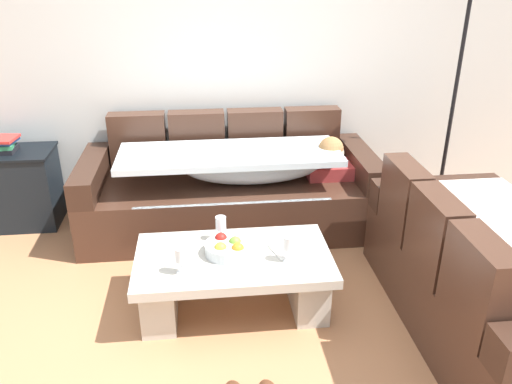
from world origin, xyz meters
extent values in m
plane|color=#B4784E|center=(0.00, 0.00, 0.00)|extent=(14.00, 14.00, 0.00)
cube|color=silver|center=(0.00, 2.15, 1.35)|extent=(9.00, 0.10, 2.70)
cube|color=#43291D|center=(-0.04, 1.60, 0.21)|extent=(2.32, 0.92, 0.42)
cube|color=#43291D|center=(-0.78, 1.98, 0.65)|extent=(0.46, 0.16, 0.46)
cube|color=#43291D|center=(-0.29, 1.98, 0.65)|extent=(0.46, 0.16, 0.46)
cube|color=#43291D|center=(0.20, 1.98, 0.65)|extent=(0.46, 0.16, 0.46)
cube|color=#43291D|center=(0.69, 1.98, 0.65)|extent=(0.46, 0.16, 0.46)
cube|color=#352117|center=(-1.12, 1.60, 0.52)|extent=(0.18, 0.92, 0.20)
cube|color=#352117|center=(1.03, 1.60, 0.52)|extent=(0.18, 0.92, 0.20)
cube|color=#B23838|center=(0.76, 1.59, 0.47)|extent=(0.36, 0.28, 0.11)
sphere|color=beige|center=(0.76, 1.55, 0.64)|extent=(0.21, 0.21, 0.21)
sphere|color=#9E7042|center=(0.76, 1.55, 0.67)|extent=(0.20, 0.20, 0.20)
ellipsoid|color=silver|center=(0.14, 1.55, 0.56)|extent=(1.10, 0.44, 0.28)
cube|color=silver|center=(-0.04, 1.53, 0.66)|extent=(1.70, 0.60, 0.05)
cube|color=silver|center=(-0.04, 1.16, 0.23)|extent=(1.44, 0.04, 0.38)
cube|color=#43291D|center=(1.38, 0.16, 0.21)|extent=(0.92, 1.77, 0.42)
cube|color=#43291D|center=(1.00, -0.30, 0.65)|extent=(0.16, 0.44, 0.46)
cube|color=#43291D|center=(1.00, 0.16, 0.65)|extent=(0.16, 0.44, 0.46)
cube|color=#43291D|center=(1.00, 0.63, 0.65)|extent=(0.16, 0.44, 0.46)
cube|color=#352117|center=(1.38, 0.96, 0.52)|extent=(0.92, 0.18, 0.20)
ellipsoid|color=silver|center=(1.43, 0.26, 0.56)|extent=(0.44, 0.85, 0.28)
cube|color=beige|center=(-0.09, 0.51, 0.35)|extent=(1.20, 0.68, 0.06)
cube|color=beige|center=(-0.55, 0.51, 0.16)|extent=(0.20, 0.54, 0.32)
cube|color=beige|center=(0.37, 0.51, 0.16)|extent=(0.20, 0.54, 0.32)
cylinder|color=silver|center=(-0.12, 0.54, 0.42)|extent=(0.28, 0.28, 0.07)
sphere|color=gold|center=(-0.17, 0.50, 0.44)|extent=(0.08, 0.08, 0.08)
sphere|color=#6CA237|center=(-0.08, 0.56, 0.44)|extent=(0.08, 0.08, 0.08)
sphere|color=orange|center=(-0.07, 0.48, 0.44)|extent=(0.08, 0.08, 0.08)
sphere|color=#AC1D18|center=(-0.16, 0.62, 0.44)|extent=(0.08, 0.08, 0.08)
cylinder|color=silver|center=(-0.40, 0.35, 0.38)|extent=(0.06, 0.06, 0.01)
cylinder|color=silver|center=(-0.40, 0.35, 0.42)|extent=(0.01, 0.01, 0.07)
cylinder|color=silver|center=(-0.40, 0.35, 0.50)|extent=(0.07, 0.07, 0.08)
cylinder|color=silver|center=(0.23, 0.42, 0.38)|extent=(0.06, 0.06, 0.01)
cylinder|color=silver|center=(0.23, 0.42, 0.42)|extent=(0.01, 0.01, 0.07)
cylinder|color=silver|center=(0.23, 0.42, 0.50)|extent=(0.07, 0.07, 0.08)
cylinder|color=silver|center=(-0.16, 0.71, 0.38)|extent=(0.06, 0.06, 0.01)
cylinder|color=silver|center=(-0.16, 0.71, 0.42)|extent=(0.01, 0.01, 0.07)
cylinder|color=silver|center=(-0.16, 0.71, 0.50)|extent=(0.07, 0.07, 0.08)
cube|color=white|center=(0.29, 0.55, 0.39)|extent=(0.33, 0.28, 0.01)
cube|color=black|center=(-1.81, 1.85, 0.31)|extent=(0.70, 0.42, 0.62)
cube|color=black|center=(-1.81, 1.85, 0.63)|extent=(0.72, 0.44, 0.02)
cube|color=black|center=(-1.79, 1.84, 0.66)|extent=(0.15, 0.19, 0.04)
cube|color=#338C59|center=(-1.79, 1.84, 0.69)|extent=(0.15, 0.21, 0.03)
cube|color=#2D569E|center=(-1.79, 1.86, 0.72)|extent=(0.16, 0.21, 0.03)
cube|color=red|center=(-1.79, 1.84, 0.75)|extent=(0.19, 0.23, 0.02)
cylinder|color=black|center=(1.78, 1.67, 0.01)|extent=(0.28, 0.28, 0.02)
cylinder|color=black|center=(1.78, 1.67, 0.92)|extent=(0.03, 0.03, 1.80)
camera|label=1|loc=(-0.25, -2.19, 2.04)|focal=36.10mm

